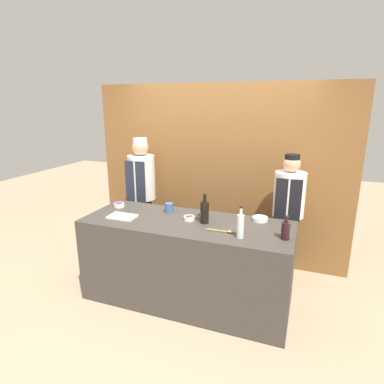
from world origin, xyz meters
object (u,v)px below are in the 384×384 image
at_px(sauce_bowl_yellow, 260,219).
at_px(chef_left, 142,194).
at_px(bottle_wine, 286,230).
at_px(bottle_vinegar, 205,209).
at_px(bottle_soy, 205,212).
at_px(sauce_bowl_red, 189,218).
at_px(cup_blue, 169,208).
at_px(cutting_board, 122,217).
at_px(sauce_bowl_purple, 119,205).
at_px(wooden_spoon, 224,231).
at_px(bottle_clear, 240,225).
at_px(chef_right, 288,215).

relative_size(sauce_bowl_yellow, chef_left, 0.10).
xyz_separation_m(bottle_wine, chef_left, (-2.00, 0.91, -0.10)).
distance_m(bottle_wine, bottle_vinegar, 0.91).
relative_size(sauce_bowl_yellow, bottle_soy, 0.51).
bearing_deg(sauce_bowl_red, cup_blue, 151.14).
bearing_deg(cutting_board, sauce_bowl_purple, 127.77).
bearing_deg(bottle_soy, sauce_bowl_purple, 172.77).
height_order(bottle_soy, bottle_vinegar, bottle_soy).
bearing_deg(cutting_board, sauce_bowl_red, 13.75).
bearing_deg(chef_left, bottle_wine, -24.49).
bearing_deg(bottle_soy, cup_blue, 159.12).
distance_m(sauce_bowl_yellow, bottle_vinegar, 0.60).
relative_size(sauce_bowl_yellow, cutting_board, 0.55).
relative_size(bottle_wine, wooden_spoon, 0.84).
relative_size(bottle_wine, cup_blue, 2.15).
bearing_deg(sauce_bowl_purple, cup_blue, 3.86).
distance_m(bottle_wine, bottle_soy, 0.84).
bearing_deg(sauce_bowl_purple, bottle_soy, -7.23).
height_order(bottle_soy, bottle_clear, bottle_soy).
distance_m(bottle_clear, bottle_vinegar, 0.61).
bearing_deg(bottle_wine, bottle_clear, -163.73).
xyz_separation_m(bottle_clear, chef_left, (-1.60, 1.03, -0.14)).
bearing_deg(sauce_bowl_red, bottle_soy, -4.78).
distance_m(bottle_soy, wooden_spoon, 0.33).
height_order(bottle_vinegar, wooden_spoon, bottle_vinegar).
relative_size(sauce_bowl_purple, bottle_clear, 0.39).
height_order(bottle_clear, wooden_spoon, bottle_clear).
xyz_separation_m(sauce_bowl_red, sauce_bowl_yellow, (0.71, 0.25, -0.00)).
height_order(bottle_clear, cup_blue, bottle_clear).
xyz_separation_m(cutting_board, bottle_wine, (1.72, 0.03, 0.08)).
relative_size(sauce_bowl_red, sauce_bowl_yellow, 0.72).
relative_size(bottle_clear, wooden_spoon, 1.15).
bearing_deg(chef_right, chef_left, -180.00).
xyz_separation_m(sauce_bowl_purple, chef_right, (1.92, 0.63, -0.11)).
height_order(sauce_bowl_red, bottle_vinegar, bottle_vinegar).
bearing_deg(chef_right, cup_blue, -155.23).
xyz_separation_m(bottle_wine, bottle_soy, (-0.83, 0.13, 0.04)).
xyz_separation_m(sauce_bowl_purple, sauce_bowl_red, (0.95, -0.13, -0.00)).
bearing_deg(chef_left, cup_blue, -40.91).
height_order(sauce_bowl_red, bottle_soy, bottle_soy).
distance_m(sauce_bowl_yellow, bottle_wine, 0.50).
bearing_deg(bottle_vinegar, sauce_bowl_red, -137.71).
bearing_deg(sauce_bowl_yellow, bottle_vinegar, -167.45).
height_order(sauce_bowl_red, wooden_spoon, sauce_bowl_red).
distance_m(sauce_bowl_red, cutting_board, 0.74).
xyz_separation_m(sauce_bowl_purple, bottle_soy, (1.13, -0.14, 0.10)).
bearing_deg(sauce_bowl_red, sauce_bowl_yellow, 19.42).
xyz_separation_m(bottle_soy, wooden_spoon, (0.26, -0.18, -0.11)).
height_order(bottle_soy, chef_right, chef_right).
bearing_deg(cup_blue, chef_right, 24.77).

